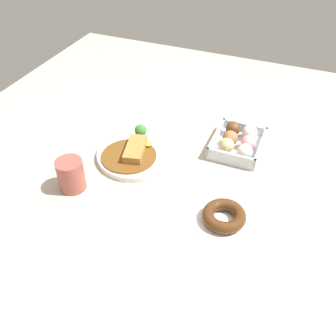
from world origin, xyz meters
name	(u,v)px	position (x,y,z in m)	size (l,w,h in m)	color
ground_plane	(180,161)	(0.00, 0.00, 0.00)	(1.60, 1.60, 0.00)	#B2A893
curry_plate	(136,153)	(0.03, -0.13, 0.01)	(0.25, 0.25, 0.07)	white
donut_box	(238,142)	(-0.13, 0.15, 0.03)	(0.18, 0.15, 0.06)	silver
chocolate_ring_donut	(224,216)	(0.18, 0.19, 0.02)	(0.14, 0.14, 0.03)	white
coffee_mug	(71,175)	(0.22, -0.24, 0.05)	(0.07, 0.07, 0.09)	#9E4C42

